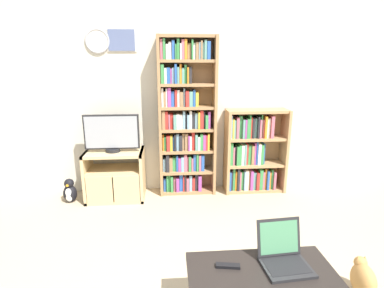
% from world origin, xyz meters
% --- Properties ---
extents(wall_back, '(5.90, 0.09, 2.60)m').
position_xyz_m(wall_back, '(-0.01, 2.31, 1.31)').
color(wall_back, beige).
rests_on(wall_back, ground_plane).
extents(tv_stand, '(0.73, 0.48, 0.64)m').
position_xyz_m(tv_stand, '(-1.00, 2.01, 0.32)').
color(tv_stand, tan).
rests_on(tv_stand, ground_plane).
extents(television, '(0.67, 0.18, 0.47)m').
position_xyz_m(television, '(-1.01, 2.00, 0.87)').
color(television, black).
rests_on(television, tv_stand).
extents(bookshelf_tall, '(0.74, 0.27, 2.05)m').
position_xyz_m(bookshelf_tall, '(-0.09, 2.15, 1.00)').
color(bookshelf_tall, '#9E754C').
rests_on(bookshelf_tall, ground_plane).
extents(bookshelf_short, '(0.82, 0.30, 1.13)m').
position_xyz_m(bookshelf_short, '(0.82, 2.13, 0.54)').
color(bookshelf_short, tan).
rests_on(bookshelf_short, ground_plane).
extents(coffee_table, '(0.96, 0.47, 0.41)m').
position_xyz_m(coffee_table, '(0.28, -0.07, 0.36)').
color(coffee_table, black).
rests_on(coffee_table, ground_plane).
extents(laptop, '(0.33, 0.32, 0.27)m').
position_xyz_m(laptop, '(0.44, -0.00, 0.47)').
color(laptop, '#232326').
rests_on(laptop, coffee_table).
extents(remote_near_laptop, '(0.17, 0.07, 0.02)m').
position_xyz_m(remote_near_laptop, '(0.06, -0.02, 0.42)').
color(remote_near_laptop, black).
rests_on(remote_near_laptop, coffee_table).
extents(cat, '(0.19, 0.49, 0.29)m').
position_xyz_m(cat, '(1.14, 0.12, 0.13)').
color(cat, '#B78447').
rests_on(cat, ground_plane).
extents(penguin_figurine, '(0.17, 0.15, 0.31)m').
position_xyz_m(penguin_figurine, '(-1.57, 1.93, 0.14)').
color(penguin_figurine, black).
rests_on(penguin_figurine, ground_plane).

